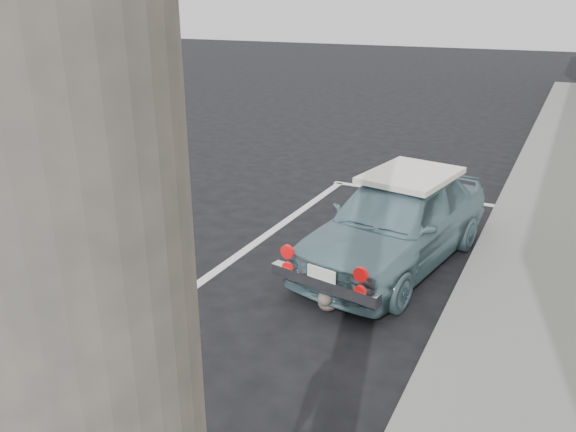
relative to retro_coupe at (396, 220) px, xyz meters
name	(u,v)px	position (x,y,z in m)	size (l,w,h in m)	color
ground	(129,428)	(-0.93, -3.75, -0.57)	(80.00, 80.00, 0.00)	black
pline_front	(417,194)	(-0.43, 2.75, -0.56)	(3.00, 0.12, 0.01)	silver
pline_side	(237,257)	(-1.83, -0.75, -0.56)	(0.12, 7.00, 0.01)	silver
retro_coupe	(396,220)	(0.00, 0.00, 0.00)	(1.86, 3.47, 1.12)	#688D99
cat	(330,298)	(-0.26, -1.42, -0.43)	(0.26, 0.56, 0.30)	brown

